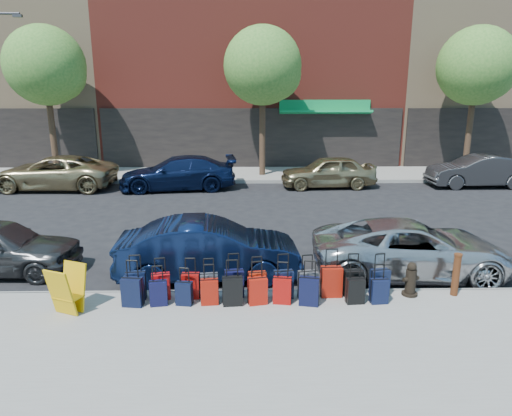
{
  "coord_description": "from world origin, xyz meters",
  "views": [
    {
      "loc": [
        -0.21,
        -13.66,
        4.41
      ],
      "look_at": [
        -0.0,
        -1.5,
        1.24
      ],
      "focal_mm": 32.0,
      "sensor_mm": 36.0,
      "label": 1
    }
  ],
  "objects_px": {
    "tree_right": "(479,68)",
    "bollard": "(456,274)",
    "tree_center": "(265,68)",
    "car_near_1": "(209,250)",
    "tree_left": "(48,68)",
    "car_far_1": "(178,173)",
    "suitcase_front_5": "(257,285)",
    "display_rack": "(67,290)",
    "car_far_0": "(54,173)",
    "car_near_2": "(412,248)",
    "fire_hydrant": "(411,280)",
    "car_far_3": "(478,171)",
    "car_far_2": "(328,172)"
  },
  "relations": [
    {
      "from": "car_far_0",
      "to": "suitcase_front_5",
      "type": "bearing_deg",
      "value": 38.92
    },
    {
      "from": "suitcase_front_5",
      "to": "car_far_1",
      "type": "xyz_separation_m",
      "value": [
        -3.37,
        11.46,
        0.32
      ]
    },
    {
      "from": "fire_hydrant",
      "to": "car_far_0",
      "type": "bearing_deg",
      "value": 117.97
    },
    {
      "from": "car_near_2",
      "to": "car_far_1",
      "type": "xyz_separation_m",
      "value": [
        -7.16,
        9.91,
        0.09
      ]
    },
    {
      "from": "suitcase_front_5",
      "to": "bollard",
      "type": "relative_size",
      "value": 0.96
    },
    {
      "from": "tree_right",
      "to": "bollard",
      "type": "relative_size",
      "value": 7.82
    },
    {
      "from": "tree_center",
      "to": "car_far_2",
      "type": "xyz_separation_m",
      "value": [
        2.81,
        -2.52,
        -4.68
      ]
    },
    {
      "from": "suitcase_front_5",
      "to": "display_rack",
      "type": "relative_size",
      "value": 0.93
    },
    {
      "from": "bollard",
      "to": "tree_center",
      "type": "bearing_deg",
      "value": 103.91
    },
    {
      "from": "tree_right",
      "to": "car_far_1",
      "type": "bearing_deg",
      "value": -168.94
    },
    {
      "from": "suitcase_front_5",
      "to": "fire_hydrant",
      "type": "xyz_separation_m",
      "value": [
        3.26,
        0.05,
        0.06
      ]
    },
    {
      "from": "tree_center",
      "to": "tree_right",
      "type": "height_order",
      "value": "same"
    },
    {
      "from": "car_near_1",
      "to": "car_near_2",
      "type": "bearing_deg",
      "value": -91.97
    },
    {
      "from": "car_far_3",
      "to": "display_rack",
      "type": "bearing_deg",
      "value": -49.4
    },
    {
      "from": "tree_right",
      "to": "fire_hydrant",
      "type": "xyz_separation_m",
      "value": [
        -7.91,
        -14.26,
        -4.92
      ]
    },
    {
      "from": "tree_left",
      "to": "car_far_1",
      "type": "distance_m",
      "value": 8.46
    },
    {
      "from": "suitcase_front_5",
      "to": "car_far_1",
      "type": "bearing_deg",
      "value": 97.56
    },
    {
      "from": "display_rack",
      "to": "car_far_1",
      "type": "height_order",
      "value": "car_far_1"
    },
    {
      "from": "tree_center",
      "to": "car_near_1",
      "type": "height_order",
      "value": "tree_center"
    },
    {
      "from": "tree_left",
      "to": "car_near_1",
      "type": "bearing_deg",
      "value": -55.98
    },
    {
      "from": "tree_center",
      "to": "car_far_0",
      "type": "distance_m",
      "value": 11.05
    },
    {
      "from": "fire_hydrant",
      "to": "display_rack",
      "type": "height_order",
      "value": "display_rack"
    },
    {
      "from": "bollard",
      "to": "display_rack",
      "type": "height_order",
      "value": "display_rack"
    },
    {
      "from": "display_rack",
      "to": "car_far_0",
      "type": "height_order",
      "value": "car_far_0"
    },
    {
      "from": "fire_hydrant",
      "to": "car_far_1",
      "type": "bearing_deg",
      "value": 101.51
    },
    {
      "from": "tree_right",
      "to": "car_far_3",
      "type": "height_order",
      "value": "tree_right"
    },
    {
      "from": "tree_center",
      "to": "display_rack",
      "type": "height_order",
      "value": "tree_center"
    },
    {
      "from": "bollard",
      "to": "car_near_1",
      "type": "xyz_separation_m",
      "value": [
        -5.33,
        1.37,
        0.08
      ]
    },
    {
      "from": "car_far_2",
      "to": "car_far_3",
      "type": "bearing_deg",
      "value": 86.82
    },
    {
      "from": "bollard",
      "to": "car_far_1",
      "type": "relative_size",
      "value": 0.18
    },
    {
      "from": "suitcase_front_5",
      "to": "car_far_2",
      "type": "relative_size",
      "value": 0.21
    },
    {
      "from": "car_far_1",
      "to": "car_far_2",
      "type": "relative_size",
      "value": 1.2
    },
    {
      "from": "tree_center",
      "to": "car_far_0",
      "type": "height_order",
      "value": "tree_center"
    },
    {
      "from": "fire_hydrant",
      "to": "car_near_2",
      "type": "height_order",
      "value": "car_near_2"
    },
    {
      "from": "car_far_0",
      "to": "car_far_1",
      "type": "bearing_deg",
      "value": 89.6
    },
    {
      "from": "car_far_1",
      "to": "tree_left",
      "type": "bearing_deg",
      "value": -120.52
    },
    {
      "from": "suitcase_front_5",
      "to": "display_rack",
      "type": "xyz_separation_m",
      "value": [
        -3.71,
        -0.62,
        0.19
      ]
    },
    {
      "from": "tree_right",
      "to": "car_far_0",
      "type": "relative_size",
      "value": 1.34
    },
    {
      "from": "car_far_3",
      "to": "bollard",
      "type": "bearing_deg",
      "value": -28.59
    },
    {
      "from": "bollard",
      "to": "car_near_2",
      "type": "height_order",
      "value": "car_near_2"
    },
    {
      "from": "car_near_1",
      "to": "car_far_1",
      "type": "bearing_deg",
      "value": 8.86
    },
    {
      "from": "tree_right",
      "to": "car_far_1",
      "type": "xyz_separation_m",
      "value": [
        -14.54,
        -2.84,
        -4.66
      ]
    },
    {
      "from": "car_far_3",
      "to": "tree_right",
      "type": "bearing_deg",
      "value": 163.15
    },
    {
      "from": "bollard",
      "to": "car_far_1",
      "type": "height_order",
      "value": "car_far_1"
    },
    {
      "from": "fire_hydrant",
      "to": "car_near_1",
      "type": "relative_size",
      "value": 0.17
    },
    {
      "from": "car_near_1",
      "to": "car_far_3",
      "type": "distance_m",
      "value": 15.54
    },
    {
      "from": "tree_center",
      "to": "car_far_1",
      "type": "xyz_separation_m",
      "value": [
        -4.04,
        -2.84,
        -4.66
      ]
    },
    {
      "from": "car_near_2",
      "to": "car_far_1",
      "type": "bearing_deg",
      "value": 37.98
    },
    {
      "from": "suitcase_front_5",
      "to": "display_rack",
      "type": "bearing_deg",
      "value": -179.27
    },
    {
      "from": "bollard",
      "to": "car_far_3",
      "type": "xyz_separation_m",
      "value": [
        6.24,
        11.76,
        0.11
      ]
    }
  ]
}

